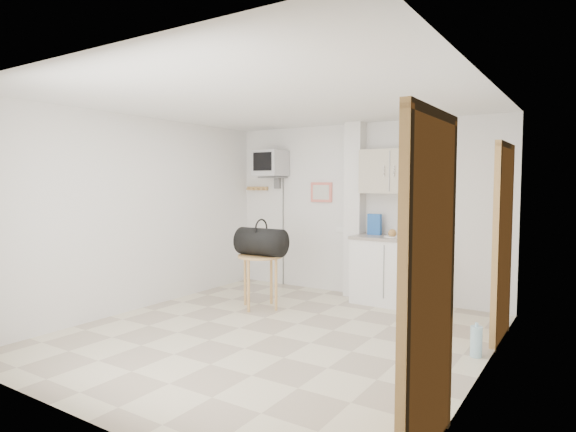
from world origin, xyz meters
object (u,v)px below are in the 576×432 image
Objects in this scene: water_bottle at (476,341)px; round_table at (260,263)px; duffel_bag at (261,242)px; crt_television at (270,164)px.

round_table is at bearing 173.11° from water_bottle.
duffel_bag reaches higher than water_bottle.
duffel_bag reaches higher than round_table.
duffel_bag is at bearing 173.39° from water_bottle.
duffel_bag is (0.69, -1.19, -1.05)m from crt_television.
crt_television reaches higher than round_table.
crt_television reaches higher than duffel_bag.
round_table is 2.83m from water_bottle.
duffel_bag is at bearing -28.37° from round_table.
duffel_bag is (0.03, -0.02, 0.29)m from round_table.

